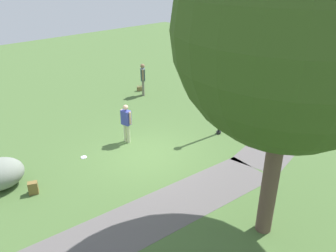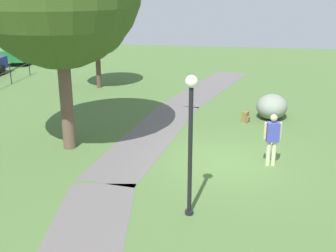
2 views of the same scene
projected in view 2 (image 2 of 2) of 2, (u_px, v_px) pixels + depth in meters
name	position (u px, v px, depth m)	size (l,w,h in m)	color
ground_plane	(223.00, 161.00, 13.19)	(48.00, 48.00, 0.00)	#476633
footpath_segment_mid	(151.00, 135.00, 15.33)	(8.17, 2.85, 0.01)	#5C5656
footpath_segment_far	(210.00, 86.00, 22.40)	(8.17, 3.97, 0.01)	#5C5656
young_tree_near_path	(96.00, 25.00, 21.23)	(3.02, 3.02, 4.66)	brown
lamp_post	(191.00, 131.00, 9.52)	(0.28, 0.28, 3.34)	black
lawn_boulder	(272.00, 107.00, 17.11)	(1.70, 1.46, 0.97)	gray
man_near_boulder	(272.00, 137.00, 12.58)	(0.29, 0.52, 1.59)	beige
backpack_by_boulder	(246.00, 117.00, 16.80)	(0.34, 0.34, 0.40)	brown
frisbee_on_grass	(270.00, 143.00, 14.64)	(0.22, 0.22, 0.02)	white
parked_compact_green	(24.00, 50.00, 28.84)	(4.03, 1.84, 1.56)	#206B33
delivery_van	(55.00, 33.00, 34.30)	(5.15, 2.44, 2.30)	silver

